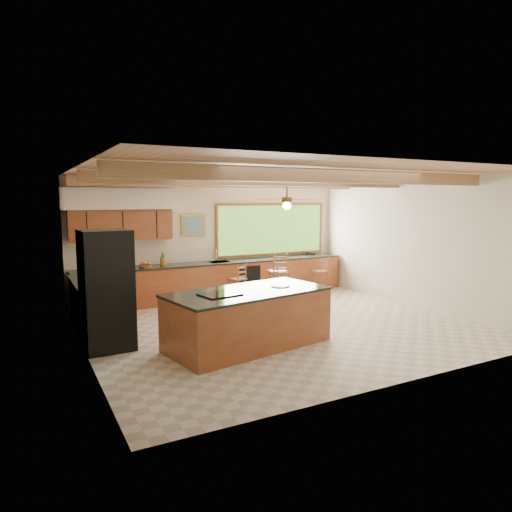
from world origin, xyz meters
TOP-DOWN VIEW (x-y plane):
  - ground at (0.00, 0.00)m, footprint 7.20×7.20m
  - room_shell at (-0.17, 0.65)m, footprint 7.27×6.54m
  - counter_run at (-0.82, 2.52)m, footprint 7.12×3.10m
  - island at (-1.09, -0.85)m, footprint 2.94×1.75m
  - refrigerator at (-3.22, 0.12)m, footprint 0.81×0.79m
  - bar_stool_a at (0.19, 2.20)m, footprint 0.42×0.42m
  - bar_stool_b at (1.08, 1.60)m, footprint 0.42×0.42m
  - bar_stool_c at (1.20, 1.96)m, footprint 0.51×0.51m
  - bar_stool_d at (2.66, 2.23)m, footprint 0.42×0.42m

SIDE VIEW (x-z plane):
  - ground at x=0.00m, z-range 0.00..0.00m
  - counter_run at x=-0.82m, z-range -0.16..1.09m
  - island at x=-1.09m, z-range -0.01..0.97m
  - bar_stool_a at x=0.19m, z-range 0.09..1.03m
  - bar_stool_b at x=1.08m, z-range 0.09..1.03m
  - bar_stool_d at x=2.66m, z-range 0.09..1.04m
  - bar_stool_c at x=1.20m, z-range 0.11..1.30m
  - refrigerator at x=-3.22m, z-range 0.00..2.00m
  - room_shell at x=-0.17m, z-range 0.70..3.72m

